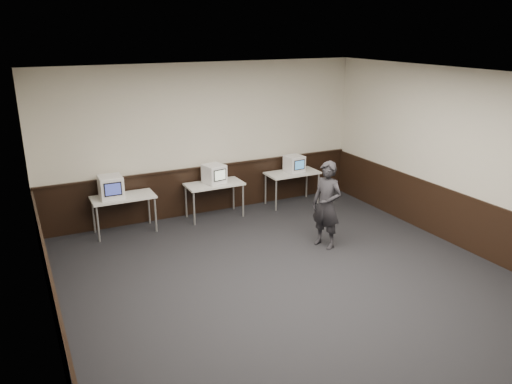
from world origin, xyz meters
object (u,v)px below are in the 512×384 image
desk_right (292,175)px  person (327,205)px  desk_center (214,186)px  emac_right (294,164)px  desk_left (123,200)px  emac_center (214,174)px  emac_left (111,187)px

desk_right → person: 2.39m
desk_center → emac_right: (1.95, 0.01, 0.26)m
desk_left → emac_center: 1.93m
desk_center → emac_center: bearing=48.7°
desk_right → emac_right: (0.05, 0.01, 0.26)m
desk_center → emac_center: size_ratio=2.44×
desk_center → emac_left: bearing=-180.0°
desk_center → desk_right: bearing=0.0°
desk_center → desk_right: (1.90, 0.00, 0.00)m
desk_left → emac_right: bearing=0.2°
emac_left → person: bearing=-33.1°
desk_left → emac_left: (-0.21, -0.00, 0.29)m
emac_center → emac_right: emac_center is taller
emac_right → person: person is taller
desk_right → emac_right: bearing=12.1°
emac_right → desk_right: bearing=-172.7°
emac_right → emac_left: bearing=175.4°
desk_right → emac_right: size_ratio=2.80×
emac_left → emac_right: 4.06m
desk_center → emac_right: bearing=0.3°
desk_right → emac_left: 4.02m
desk_left → emac_right: 3.86m
emac_left → emac_right: (4.06, 0.01, -0.03)m
emac_left → emac_right: emac_left is taller
person → desk_right: bearing=143.2°
desk_left → emac_center: (1.91, 0.02, 0.27)m
desk_left → emac_left: emac_left is taller
emac_right → person: (-0.69, -2.31, -0.13)m
desk_left → person: bearing=-36.1°
desk_center → emac_left: emac_left is taller
emac_center → emac_right: size_ratio=1.15×
emac_right → desk_left: bearing=175.4°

